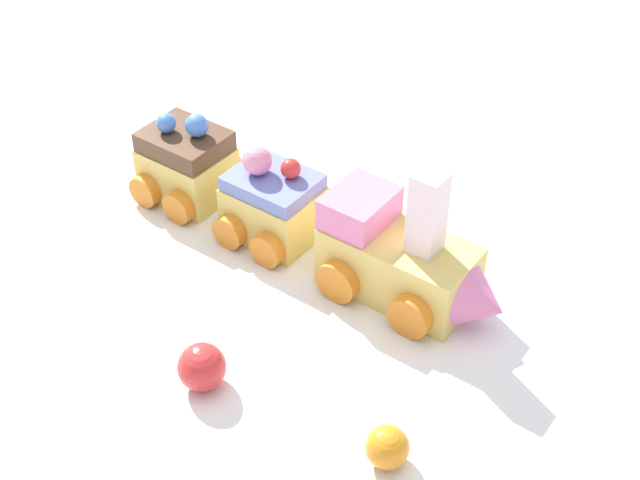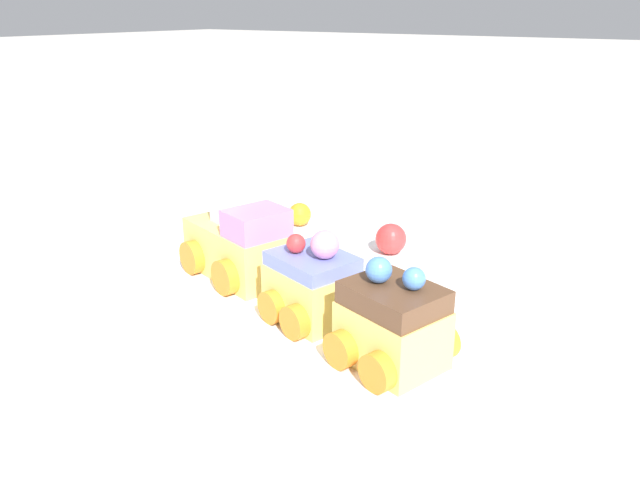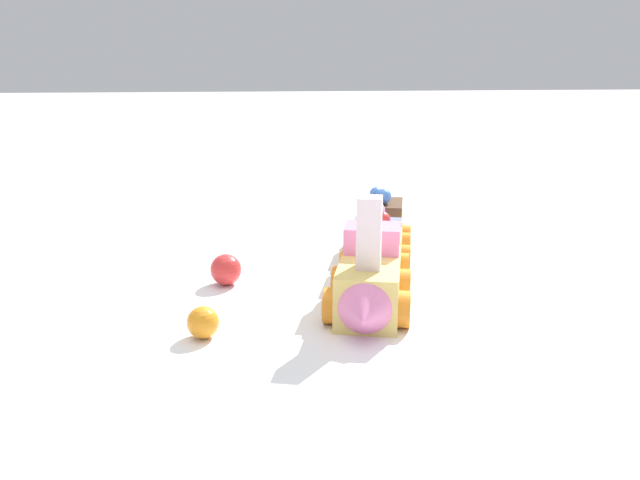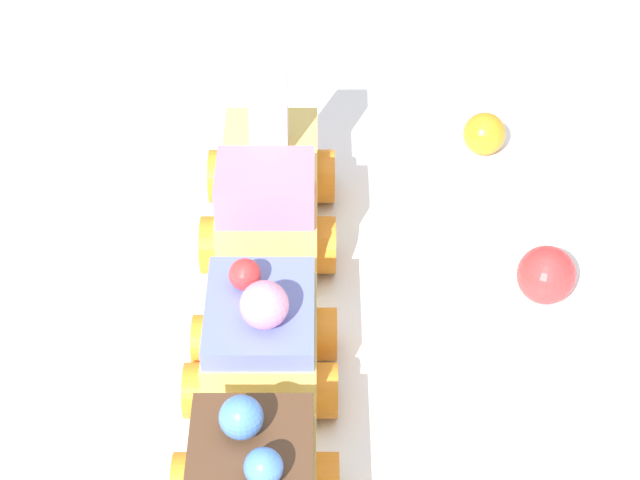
# 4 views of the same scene
# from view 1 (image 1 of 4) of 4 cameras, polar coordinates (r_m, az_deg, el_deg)

# --- Properties ---
(ground_plane) EXTENTS (10.00, 10.00, 0.00)m
(ground_plane) POSITION_cam_1_polar(r_m,az_deg,el_deg) (0.60, -3.12, -3.96)
(ground_plane) COLOR beige
(display_board) EXTENTS (0.70, 0.47, 0.01)m
(display_board) POSITION_cam_1_polar(r_m,az_deg,el_deg) (0.60, -3.14, -3.53)
(display_board) COLOR white
(display_board) RESTS_ON ground_plane
(cake_train_locomotive) EXTENTS (0.13, 0.09, 0.10)m
(cake_train_locomotive) POSITION_cam_1_polar(r_m,az_deg,el_deg) (0.57, 5.66, -1.46)
(cake_train_locomotive) COLOR #EACC66
(cake_train_locomotive) RESTS_ON display_board
(cake_car_blueberry) EXTENTS (0.07, 0.08, 0.07)m
(cake_car_blueberry) POSITION_cam_1_polar(r_m,az_deg,el_deg) (0.62, -3.00, 2.26)
(cake_car_blueberry) COLOR #EACC66
(cake_car_blueberry) RESTS_ON display_board
(cake_car_chocolate) EXTENTS (0.07, 0.08, 0.07)m
(cake_car_chocolate) POSITION_cam_1_polar(r_m,az_deg,el_deg) (0.66, -8.49, 4.78)
(cake_car_chocolate) COLOR #EACC66
(cake_car_chocolate) RESTS_ON display_board
(gumball_orange) EXTENTS (0.02, 0.02, 0.02)m
(gumball_orange) POSITION_cam_1_polar(r_m,az_deg,el_deg) (0.49, 4.32, -13.08)
(gumball_orange) COLOR orange
(gumball_orange) RESTS_ON display_board
(gumball_red) EXTENTS (0.03, 0.03, 0.03)m
(gumball_red) POSITION_cam_1_polar(r_m,az_deg,el_deg) (0.53, -7.58, -8.05)
(gumball_red) COLOR red
(gumball_red) RESTS_ON display_board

